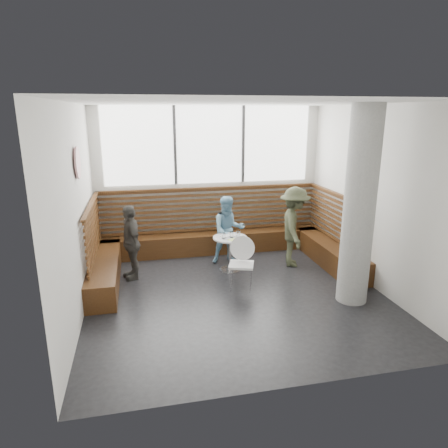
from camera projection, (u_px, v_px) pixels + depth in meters
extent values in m
cube|color=silver|center=(237.00, 205.00, 6.51)|extent=(5.00, 5.00, 3.20)
cube|color=black|center=(236.00, 294.00, 6.94)|extent=(5.00, 5.00, 0.01)
cube|color=white|center=(238.00, 103.00, 6.08)|extent=(5.00, 5.00, 0.01)
cube|color=white|center=(210.00, 145.00, 8.63)|extent=(4.50, 0.02, 1.65)
cube|color=#3F3F42|center=(175.00, 146.00, 8.46)|extent=(0.06, 0.04, 1.65)
cube|color=#3F3F42|center=(243.00, 144.00, 8.77)|extent=(0.06, 0.04, 1.65)
cube|color=#3B220E|center=(212.00, 242.00, 8.99)|extent=(5.00, 0.50, 0.45)
cube|color=#3B220E|center=(106.00, 266.00, 7.59)|extent=(0.50, 2.50, 0.45)
cube|color=#3B220E|center=(324.00, 250.00, 8.51)|extent=(0.50, 2.50, 0.45)
cube|color=#3F240F|center=(211.00, 210.00, 8.96)|extent=(4.88, 0.08, 0.98)
cube|color=#3F240F|center=(93.00, 231.00, 7.36)|extent=(0.08, 2.38, 0.98)
cube|color=#3F240F|center=(334.00, 217.00, 8.35)|extent=(0.08, 2.38, 0.98)
cylinder|color=gray|center=(359.00, 207.00, 6.32)|extent=(0.50, 0.50, 3.20)
cylinder|color=white|center=(78.00, 163.00, 6.19)|extent=(0.03, 0.50, 0.50)
cylinder|color=silver|center=(230.00, 270.00, 8.00)|extent=(0.42, 0.42, 0.02)
cylinder|color=silver|center=(230.00, 254.00, 7.91)|extent=(0.06, 0.06, 0.67)
cylinder|color=#B7B7BA|center=(230.00, 238.00, 7.82)|extent=(0.68, 0.68, 0.03)
cube|color=white|center=(241.00, 265.00, 7.05)|extent=(0.42, 0.40, 0.04)
cylinder|color=white|center=(239.00, 248.00, 7.16)|extent=(0.44, 0.10, 0.44)
cylinder|color=silver|center=(234.00, 281.00, 6.94)|extent=(0.02, 0.02, 0.43)
cylinder|color=silver|center=(253.00, 280.00, 7.01)|extent=(0.02, 0.02, 0.43)
cylinder|color=silver|center=(230.00, 275.00, 7.23)|extent=(0.02, 0.02, 0.43)
cylinder|color=silver|center=(248.00, 273.00, 7.30)|extent=(0.02, 0.02, 0.43)
imported|color=#3E432C|center=(294.00, 227.00, 8.09)|extent=(0.87, 1.18, 1.63)
imported|color=#6C9EBC|center=(228.00, 230.00, 8.26)|extent=(0.69, 0.54, 1.41)
imported|color=#44423D|center=(131.00, 242.00, 7.47)|extent=(0.55, 0.89, 1.42)
cylinder|color=white|center=(225.00, 236.00, 7.87)|extent=(0.19, 0.19, 0.01)
cylinder|color=white|center=(232.00, 235.00, 7.93)|extent=(0.19, 0.19, 0.01)
cylinder|color=white|center=(224.00, 236.00, 7.72)|extent=(0.07, 0.07, 0.11)
cylinder|color=white|center=(232.00, 235.00, 7.79)|extent=(0.07, 0.07, 0.12)
cylinder|color=white|center=(238.00, 234.00, 7.82)|extent=(0.08, 0.08, 0.12)
cube|color=#A5C64C|center=(233.00, 240.00, 7.66)|extent=(0.22, 0.20, 0.00)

